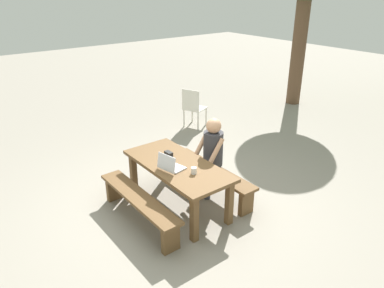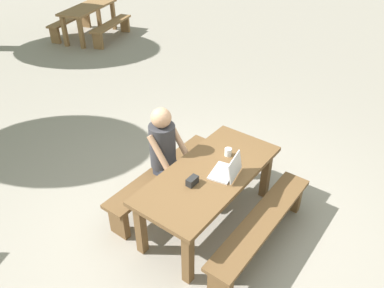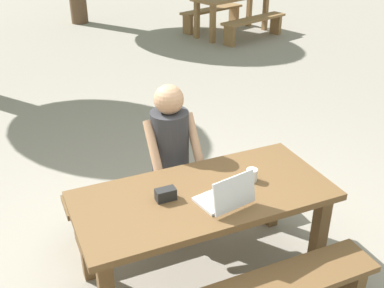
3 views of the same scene
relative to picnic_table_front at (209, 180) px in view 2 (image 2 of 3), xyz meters
name	(u,v)px [view 2 (image 2 of 3)]	position (x,y,z in m)	size (l,w,h in m)	color
ground_plane	(208,220)	(0.00, 0.00, -0.61)	(30.00, 30.00, 0.00)	gray
picnic_table_front	(209,180)	(0.00, 0.00, 0.00)	(1.77, 0.81, 0.72)	brown
bench_near	(261,226)	(0.00, -0.67, -0.29)	(1.73, 0.30, 0.43)	brown
bench_far	(164,177)	(0.00, 0.67, -0.29)	(1.73, 0.30, 0.43)	brown
laptop	(228,170)	(0.08, -0.18, 0.17)	(0.37, 0.33, 0.24)	silver
small_pouch	(192,181)	(-0.27, 0.03, 0.15)	(0.13, 0.07, 0.08)	black
coffee_mug	(228,152)	(0.37, 0.01, 0.15)	(0.08, 0.08, 0.09)	white
person_seated	(165,149)	(0.01, 0.63, 0.13)	(0.41, 0.41, 1.26)	#333847
picnic_table_mid	(89,12)	(3.49, 6.08, 0.03)	(1.86, 1.15, 0.78)	olive
bench_mid_south	(112,27)	(3.67, 5.51, -0.29)	(1.58, 0.76, 0.43)	olive
bench_mid_north	(70,22)	(3.31, 6.66, -0.29)	(1.58, 0.76, 0.43)	olive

